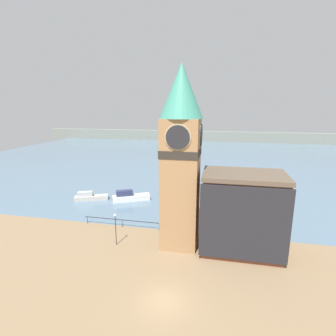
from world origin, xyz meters
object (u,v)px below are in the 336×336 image
Objects in this scene: pier_building at (242,213)px; boat_near at (130,197)px; lamp_post at (115,224)px; boat_far at (90,197)px; mooring_bollard_near at (168,234)px; clock_tower at (181,154)px.

boat_near is (-19.01, 13.61, -4.08)m from pier_building.
boat_near is 16.06m from lamp_post.
mooring_bollard_near is (17.22, -10.95, -0.18)m from boat_far.
mooring_bollard_near is at bearing -54.81° from boat_far.
pier_building reaches higher than lamp_post.
boat_near is at bearing 128.95° from mooring_bollard_near.
clock_tower is 3.55× the size of boat_far.
pier_building is at bearing -0.51° from clock_tower.
boat_far reaches higher than mooring_bollard_near.
mooring_bollard_near is at bearing 29.16° from lamp_post.
pier_building reaches higher than boat_near.
mooring_bollard_near is (9.79, -12.12, -0.34)m from boat_near.
clock_tower is 3.21× the size of boat_near.
pier_building reaches higher than mooring_bollard_near.
clock_tower reaches higher than lamp_post.
lamp_post is (11.22, -14.30, 2.27)m from boat_far.
boat_far is at bearing 128.12° from lamp_post.
clock_tower is 27.40× the size of mooring_bollard_near.
clock_tower reaches higher than pier_building.
mooring_bollard_near is at bearing 170.82° from pier_building.
clock_tower is 2.26× the size of pier_building.
clock_tower is 11.86m from lamp_post.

